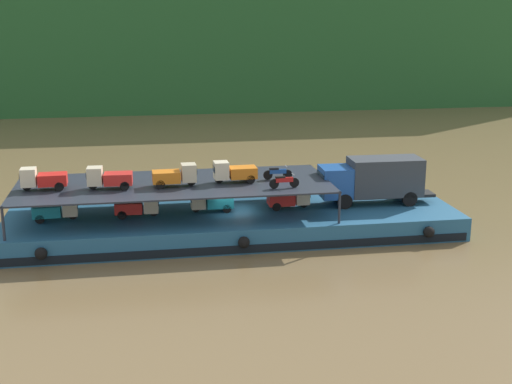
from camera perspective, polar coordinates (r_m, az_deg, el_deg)
The scene contains 14 objects.
ground_plane at distance 45.33m, azimuth -1.85°, elevation -3.38°, with size 400.00×400.00×0.00m, color brown.
cargo_barge at distance 45.08m, azimuth -1.86°, elevation -2.49°, with size 28.95×9.05×1.50m.
covered_lorry at distance 46.81m, azimuth 9.67°, elevation 1.07°, with size 7.90×2.44×3.10m.
cargo_rack at distance 44.04m, azimuth -6.79°, elevation 0.63°, with size 19.75×7.69×2.00m.
mini_truck_lower_stern at distance 44.47m, azimuth -16.18°, elevation -1.39°, with size 2.79×1.28×1.38m.
mini_truck_lower_aft at distance 44.09m, azimuth -9.74°, elevation -1.14°, with size 2.79×1.29×1.38m.
mini_truck_lower_mid at distance 44.66m, azimuth -3.74°, elevation -0.75°, with size 2.75×1.22×1.38m.
mini_truck_lower_fore at distance 45.33m, azimuth 2.77°, elevation -0.50°, with size 2.74×1.21×1.38m.
mini_truck_upper_stern at distance 43.96m, azimuth -17.17°, elevation 1.05°, with size 2.77×1.25×1.38m.
mini_truck_upper_mid at distance 43.19m, azimuth -12.05°, elevation 1.15°, with size 2.78×1.27×1.38m.
mini_truck_upper_fore at distance 43.16m, azimuth -6.68°, elevation 1.37°, with size 2.77×1.24×1.38m.
mini_truck_upper_bow at distance 43.84m, azimuth -1.81°, elevation 1.68°, with size 2.77×1.26×1.38m.
motorcycle_upper_port at distance 42.52m, azimuth 2.32°, elevation 0.90°, with size 1.90×0.55×0.87m.
motorcycle_upper_centre at distance 44.73m, azimuth 1.78°, elevation 1.60°, with size 1.90×0.55×0.87m.
Camera 1 is at (-5.78, -42.67, 14.16)m, focal length 48.44 mm.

